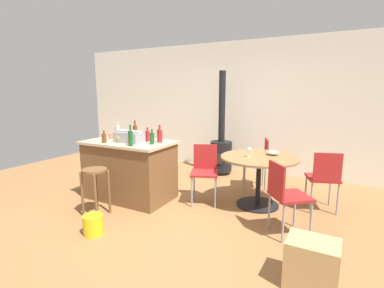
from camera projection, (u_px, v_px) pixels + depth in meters
ground_plane at (173, 210)px, 4.03m from camera, size 8.80×8.80×0.00m
back_wall at (236, 107)px, 6.05m from camera, size 8.00×0.10×2.70m
kitchen_island at (130, 170)px, 4.45m from camera, size 1.37×0.82×0.91m
wooden_stool at (95, 182)px, 3.82m from camera, size 0.33×0.33×0.64m
dining_table at (259, 168)px, 4.11m from camera, size 1.12×1.12×0.74m
folding_chair_near at (205, 169)px, 4.27m from camera, size 0.52×0.52×0.87m
folding_chair_far at (285, 193)px, 3.25m from camera, size 0.56×0.56×0.87m
folding_chair_left at (324, 176)px, 3.91m from camera, size 0.51×0.51×0.87m
folding_chair_right at (259, 159)px, 4.89m from camera, size 0.51×0.51×0.87m
wood_stove at (221, 150)px, 5.78m from camera, size 0.44×0.45×2.07m
toolbox at (129, 137)px, 4.25m from camera, size 0.43×0.25×0.18m
bottle_0 at (135, 132)px, 4.58m from camera, size 0.07×0.07×0.30m
bottle_1 at (118, 131)px, 4.79m from camera, size 0.08×0.08×0.25m
bottle_2 at (160, 136)px, 4.25m from camera, size 0.08×0.08×0.26m
bottle_3 at (131, 138)px, 3.95m from camera, size 0.06×0.06×0.30m
bottle_4 at (148, 136)px, 4.34m from camera, size 0.07×0.07×0.22m
bottle_5 at (152, 138)px, 4.10m from camera, size 0.07×0.07×0.22m
bottle_6 at (104, 138)px, 4.23m from camera, size 0.07×0.07×0.18m
cup_0 at (111, 136)px, 4.57m from camera, size 0.12×0.08×0.08m
cup_1 at (105, 138)px, 4.37m from camera, size 0.12×0.09×0.08m
wine_glass at (249, 150)px, 4.02m from camera, size 0.07×0.07×0.14m
serving_bowl at (273, 153)px, 4.19m from camera, size 0.18×0.18×0.07m
cardboard_box at (312, 264)px, 2.42m from camera, size 0.43×0.35×0.42m
plastic_bucket at (93, 225)px, 3.34m from camera, size 0.23×0.23×0.24m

